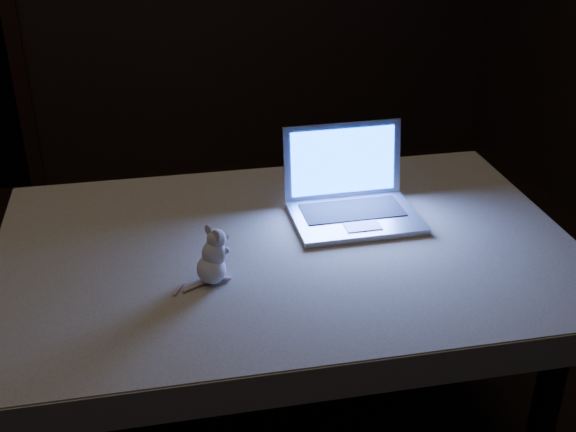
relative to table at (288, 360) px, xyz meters
name	(u,v)px	position (x,y,z in m)	size (l,w,h in m)	color
table	(288,360)	(0.00, 0.00, 0.00)	(1.51, 0.97, 0.81)	black
tablecloth	(275,265)	(-0.04, -0.03, 0.37)	(1.61, 1.07, 0.09)	beige
laptop	(357,183)	(0.23, 0.08, 0.54)	(0.37, 0.32, 0.25)	#B0AFB5
plush_mouse	(211,256)	(-0.24, -0.13, 0.49)	(0.11, 0.11, 0.15)	white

